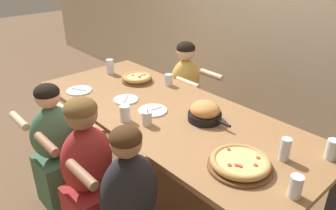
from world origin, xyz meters
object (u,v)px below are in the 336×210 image
(pizza_board_main, at_px, (137,78))
(pizza_board_second, at_px, (240,163))
(cocktail_glass_blue, at_px, (147,119))
(empty_plate_a, at_px, (79,90))
(empty_plate_c, at_px, (126,99))
(diner_near_center, at_px, (89,178))
(drinking_glass_d, at_px, (125,113))
(empty_plate_b, at_px, (153,110))
(drinking_glass_b, at_px, (332,150))
(drinking_glass_e, at_px, (285,151))
(diner_near_midleft, at_px, (57,152))
(drinking_glass_f, at_px, (169,80))
(drinking_glass_a, at_px, (110,67))
(diner_far_midleft, at_px, (185,98))
(drinking_glass_c, at_px, (295,187))
(skillet_bowl, at_px, (205,112))

(pizza_board_main, height_order, pizza_board_second, same)
(pizza_board_main, xyz_separation_m, cocktail_glass_blue, (0.71, -0.45, 0.01))
(empty_plate_a, height_order, empty_plate_c, same)
(pizza_board_main, distance_m, diner_near_center, 1.16)
(drinking_glass_d, bearing_deg, empty_plate_a, 178.97)
(pizza_board_main, relative_size, empty_plate_b, 1.28)
(diner_near_center, bearing_deg, empty_plate_a, 63.83)
(drinking_glass_b, xyz_separation_m, drinking_glass_e, (-0.18, -0.22, 0.01))
(drinking_glass_d, bearing_deg, diner_near_midleft, -138.05)
(empty_plate_a, bearing_deg, cocktail_glass_blue, 4.59)
(pizza_board_second, xyz_separation_m, drinking_glass_e, (0.13, 0.26, 0.03))
(drinking_glass_f, height_order, diner_near_midleft, diner_near_midleft)
(pizza_board_main, distance_m, drinking_glass_d, 0.77)
(pizza_board_second, distance_m, drinking_glass_a, 1.84)
(empty_plate_b, xyz_separation_m, diner_near_midleft, (-0.44, -0.63, -0.32))
(diner_near_center, bearing_deg, diner_far_midleft, 20.12)
(empty_plate_a, relative_size, drinking_glass_b, 1.74)
(empty_plate_b, bearing_deg, empty_plate_a, -162.33)
(pizza_board_second, bearing_deg, drinking_glass_c, 1.66)
(pizza_board_second, bearing_deg, diner_near_midleft, -157.75)
(diner_far_midleft, xyz_separation_m, diner_near_midleft, (0.02, -1.44, -0.02))
(cocktail_glass_blue, bearing_deg, drinking_glass_f, 126.02)
(skillet_bowl, distance_m, cocktail_glass_blue, 0.43)
(empty_plate_c, bearing_deg, pizza_board_main, 129.76)
(empty_plate_c, bearing_deg, drinking_glass_d, -35.91)
(empty_plate_b, relative_size, drinking_glass_d, 1.86)
(pizza_board_second, bearing_deg, empty_plate_c, 177.80)
(pizza_board_main, height_order, drinking_glass_e, drinking_glass_e)
(empty_plate_b, xyz_separation_m, drinking_glass_e, (1.02, 0.18, 0.06))
(empty_plate_c, xyz_separation_m, drinking_glass_f, (-0.00, 0.48, 0.04))
(drinking_glass_f, bearing_deg, empty_plate_a, -122.23)
(drinking_glass_b, bearing_deg, drinking_glass_a, -175.16)
(cocktail_glass_blue, xyz_separation_m, drinking_glass_d, (-0.15, -0.08, 0.01))
(skillet_bowl, xyz_separation_m, empty_plate_b, (-0.37, -0.19, -0.06))
(drinking_glass_f, distance_m, diner_near_midleft, 1.14)
(drinking_glass_a, bearing_deg, drinking_glass_c, -7.71)
(drinking_glass_f, relative_size, diner_near_midleft, 0.10)
(cocktail_glass_blue, bearing_deg, drinking_glass_a, 160.25)
(empty_plate_a, xyz_separation_m, drinking_glass_f, (0.43, 0.68, 0.04))
(drinking_glass_d, bearing_deg, diner_near_center, -77.22)
(empty_plate_c, bearing_deg, pizza_board_second, -2.20)
(drinking_glass_e, bearing_deg, skillet_bowl, 178.61)
(pizza_board_main, relative_size, diner_near_midleft, 0.27)
(drinking_glass_b, bearing_deg, cocktail_glass_blue, -152.24)
(pizza_board_main, height_order, drinking_glass_d, drinking_glass_d)
(skillet_bowl, bearing_deg, drinking_glass_f, 159.51)
(diner_near_center, bearing_deg, drinking_glass_d, 12.78)
(pizza_board_main, bearing_deg, empty_plate_b, -26.48)
(skillet_bowl, height_order, empty_plate_c, skillet_bowl)
(pizza_board_main, height_order, skillet_bowl, skillet_bowl)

